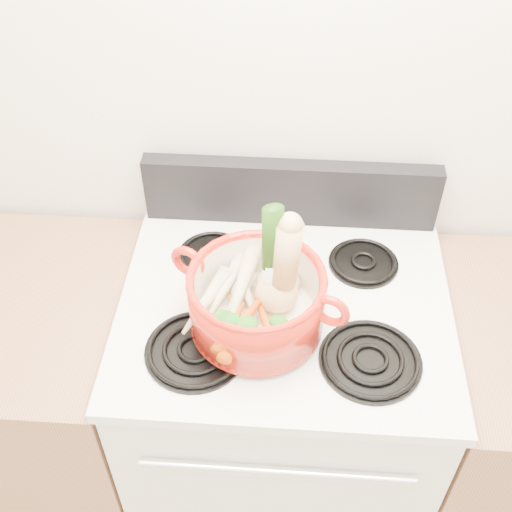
# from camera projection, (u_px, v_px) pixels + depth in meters

# --- Properties ---
(wall_back) EXTENTS (3.50, 0.02, 2.60)m
(wall_back) POSITION_uv_depth(u_px,v_px,m) (295.00, 93.00, 1.52)
(wall_back) COLOR white
(wall_back) RESTS_ON floor
(stove_body) EXTENTS (0.76, 0.65, 0.92)m
(stove_body) POSITION_uv_depth(u_px,v_px,m) (280.00, 415.00, 1.85)
(stove_body) COLOR silver
(stove_body) RESTS_ON floor
(cooktop) EXTENTS (0.78, 0.67, 0.03)m
(cooktop) POSITION_uv_depth(u_px,v_px,m) (285.00, 306.00, 1.52)
(cooktop) COLOR white
(cooktop) RESTS_ON stove_body
(control_backsplash) EXTENTS (0.76, 0.05, 0.18)m
(control_backsplash) POSITION_uv_depth(u_px,v_px,m) (290.00, 193.00, 1.66)
(control_backsplash) COLOR black
(control_backsplash) RESTS_ON cooktop
(oven_handle) EXTENTS (0.60, 0.02, 0.02)m
(oven_handle) POSITION_uv_depth(u_px,v_px,m) (277.00, 472.00, 1.39)
(oven_handle) COLOR silver
(oven_handle) RESTS_ON stove_body
(burner_front_left) EXTENTS (0.22, 0.22, 0.02)m
(burner_front_left) POSITION_uv_depth(u_px,v_px,m) (195.00, 349.00, 1.40)
(burner_front_left) COLOR black
(burner_front_left) RESTS_ON cooktop
(burner_front_right) EXTENTS (0.22, 0.22, 0.02)m
(burner_front_right) POSITION_uv_depth(u_px,v_px,m) (370.00, 359.00, 1.38)
(burner_front_right) COLOR black
(burner_front_right) RESTS_ON cooktop
(burner_back_left) EXTENTS (0.17, 0.17, 0.02)m
(burner_back_left) POSITION_uv_depth(u_px,v_px,m) (212.00, 254.00, 1.61)
(burner_back_left) COLOR black
(burner_back_left) RESTS_ON cooktop
(burner_back_right) EXTENTS (0.17, 0.17, 0.02)m
(burner_back_right) POSITION_uv_depth(u_px,v_px,m) (364.00, 262.00, 1.59)
(burner_back_right) COLOR black
(burner_back_right) RESTS_ON cooktop
(dutch_oven) EXTENTS (0.38, 0.38, 0.15)m
(dutch_oven) POSITION_uv_depth(u_px,v_px,m) (257.00, 301.00, 1.39)
(dutch_oven) COLOR #B61C0F
(dutch_oven) RESTS_ON burner_front_left
(pot_handle_left) EXTENTS (0.08, 0.05, 0.08)m
(pot_handle_left) POSITION_uv_depth(u_px,v_px,m) (188.00, 261.00, 1.41)
(pot_handle_left) COLOR #B61C0F
(pot_handle_left) RESTS_ON dutch_oven
(pot_handle_right) EXTENTS (0.08, 0.05, 0.08)m
(pot_handle_right) POSITION_uv_depth(u_px,v_px,m) (331.00, 311.00, 1.30)
(pot_handle_right) COLOR #B61C0F
(pot_handle_right) RESTS_ON dutch_oven
(squash) EXTENTS (0.12, 0.11, 0.25)m
(squash) POSITION_uv_depth(u_px,v_px,m) (277.00, 267.00, 1.35)
(squash) COLOR tan
(squash) RESTS_ON dutch_oven
(leek) EXTENTS (0.06, 0.06, 0.29)m
(leek) POSITION_uv_depth(u_px,v_px,m) (272.00, 258.00, 1.34)
(leek) COLOR silver
(leek) RESTS_ON dutch_oven
(ginger) EXTENTS (0.10, 0.08, 0.05)m
(ginger) POSITION_uv_depth(u_px,v_px,m) (276.00, 284.00, 1.45)
(ginger) COLOR tan
(ginger) RESTS_ON dutch_oven
(parsnip_0) EXTENTS (0.06, 0.22, 0.06)m
(parsnip_0) POSITION_uv_depth(u_px,v_px,m) (237.00, 297.00, 1.43)
(parsnip_0) COLOR beige
(parsnip_0) RESTS_ON dutch_oven
(parsnip_1) EXTENTS (0.10, 0.19, 0.06)m
(parsnip_1) POSITION_uv_depth(u_px,v_px,m) (233.00, 305.00, 1.40)
(parsnip_1) COLOR beige
(parsnip_1) RESTS_ON dutch_oven
(parsnip_2) EXTENTS (0.10, 0.18, 0.05)m
(parsnip_2) POSITION_uv_depth(u_px,v_px,m) (245.00, 286.00, 1.43)
(parsnip_2) COLOR beige
(parsnip_2) RESTS_ON dutch_oven
(parsnip_3) EXTENTS (0.12, 0.18, 0.06)m
(parsnip_3) POSITION_uv_depth(u_px,v_px,m) (206.00, 300.00, 1.39)
(parsnip_3) COLOR beige
(parsnip_3) RESTS_ON dutch_oven
(parsnip_4) EXTENTS (0.10, 0.19, 0.05)m
(parsnip_4) POSITION_uv_depth(u_px,v_px,m) (225.00, 286.00, 1.42)
(parsnip_4) COLOR beige
(parsnip_4) RESTS_ON dutch_oven
(parsnip_5) EXTENTS (0.09, 0.24, 0.07)m
(parsnip_5) POSITION_uv_depth(u_px,v_px,m) (242.00, 285.00, 1.41)
(parsnip_5) COLOR beige
(parsnip_5) RESTS_ON dutch_oven
(carrot_0) EXTENTS (0.08, 0.18, 0.05)m
(carrot_0) POSITION_uv_depth(u_px,v_px,m) (238.00, 327.00, 1.37)
(carrot_0) COLOR #DC600B
(carrot_0) RESTS_ON dutch_oven
(carrot_1) EXTENTS (0.05, 0.16, 0.05)m
(carrot_1) POSITION_uv_depth(u_px,v_px,m) (233.00, 331.00, 1.35)
(carrot_1) COLOR #D9560A
(carrot_1) RESTS_ON dutch_oven
(carrot_2) EXTENTS (0.09, 0.16, 0.04)m
(carrot_2) POSITION_uv_depth(u_px,v_px,m) (265.00, 321.00, 1.37)
(carrot_2) COLOR #BA5009
(carrot_2) RESTS_ON dutch_oven
(carrot_3) EXTENTS (0.07, 0.14, 0.04)m
(carrot_3) POSITION_uv_depth(u_px,v_px,m) (231.00, 327.00, 1.35)
(carrot_3) COLOR #BC4D09
(carrot_3) RESTS_ON dutch_oven
(carrot_4) EXTENTS (0.11, 0.17, 0.05)m
(carrot_4) POSITION_uv_depth(u_px,v_px,m) (243.00, 322.00, 1.35)
(carrot_4) COLOR #C8530A
(carrot_4) RESTS_ON dutch_oven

